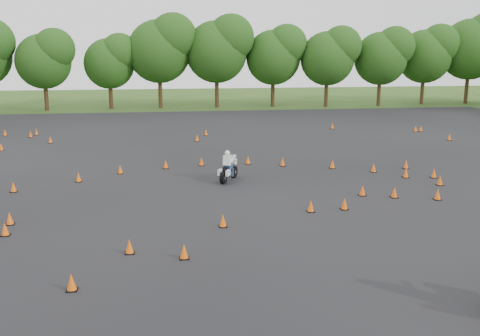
{
  "coord_description": "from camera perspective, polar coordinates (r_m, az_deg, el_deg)",
  "views": [
    {
      "loc": [
        -3.31,
        -18.71,
        6.31
      ],
      "look_at": [
        0.0,
        4.0,
        1.2
      ],
      "focal_mm": 40.0,
      "sensor_mm": 36.0,
      "label": 1
    }
  ],
  "objects": [
    {
      "name": "ground",
      "position": [
        20.02,
        1.66,
        -5.82
      ],
      "size": [
        140.0,
        140.0,
        0.0
      ],
      "primitive_type": "plane",
      "color": "#2D5119",
      "rests_on": "ground"
    },
    {
      "name": "asphalt_pad",
      "position": [
        25.72,
        -0.64,
        -1.64
      ],
      "size": [
        62.0,
        62.0,
        0.0
      ],
      "primitive_type": "plane",
      "color": "black",
      "rests_on": "ground"
    },
    {
      "name": "traffic_cones",
      "position": [
        25.1,
        -0.27,
        -1.46
      ],
      "size": [
        36.52,
        32.98,
        0.45
      ],
      "color": "#EF5A0A",
      "rests_on": "asphalt_pad"
    },
    {
      "name": "rider_white",
      "position": [
        26.07,
        -1.2,
        0.29
      ],
      "size": [
        1.49,
        2.03,
        1.53
      ],
      "primitive_type": null,
      "rotation": [
        0.0,
        0.0,
        1.07
      ],
      "color": "silver",
      "rests_on": "ground"
    },
    {
      "name": "treeline",
      "position": [
        53.91,
        -0.94,
        10.92
      ],
      "size": [
        87.19,
        32.76,
        10.98
      ],
      "color": "#1F4513",
      "rests_on": "ground"
    }
  ]
}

